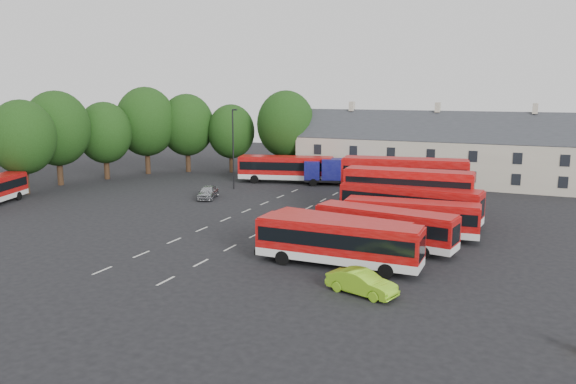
{
  "coord_description": "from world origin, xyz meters",
  "views": [
    {
      "loc": [
        25.22,
        -41.16,
        11.63
      ],
      "look_at": [
        4.47,
        5.93,
        2.2
      ],
      "focal_mm": 35.0,
      "sensor_mm": 36.0,
      "label": 1
    }
  ],
  "objects_px": {
    "bus_dd_south": "(408,192)",
    "box_truck": "(336,170)",
    "bus_row_a": "(338,240)",
    "lime_car": "(362,283)",
    "silver_car": "(208,192)",
    "lamppost": "(233,147)"
  },
  "relations": [
    {
      "from": "lime_car",
      "to": "bus_dd_south",
      "type": "bearing_deg",
      "value": 20.85
    },
    {
      "from": "lamppost",
      "to": "silver_car",
      "type": "bearing_deg",
      "value": -86.92
    },
    {
      "from": "lime_car",
      "to": "box_truck",
      "type": "bearing_deg",
      "value": 37.62
    },
    {
      "from": "bus_dd_south",
      "to": "silver_car",
      "type": "distance_m",
      "value": 21.98
    },
    {
      "from": "bus_row_a",
      "to": "lamppost",
      "type": "xyz_separation_m",
      "value": [
        -20.84,
        23.18,
        3.15
      ]
    },
    {
      "from": "bus_dd_south",
      "to": "box_truck",
      "type": "bearing_deg",
      "value": 125.49
    },
    {
      "from": "lamppost",
      "to": "box_truck",
      "type": "bearing_deg",
      "value": 36.28
    },
    {
      "from": "bus_dd_south",
      "to": "lamppost",
      "type": "relative_size",
      "value": 1.21
    },
    {
      "from": "bus_row_a",
      "to": "lime_car",
      "type": "relative_size",
      "value": 2.61
    },
    {
      "from": "bus_dd_south",
      "to": "box_truck",
      "type": "distance_m",
      "value": 19.52
    },
    {
      "from": "bus_row_a",
      "to": "bus_dd_south",
      "type": "xyz_separation_m",
      "value": [
        1.35,
        15.28,
        0.76
      ]
    },
    {
      "from": "silver_car",
      "to": "bus_dd_south",
      "type": "bearing_deg",
      "value": -22.13
    },
    {
      "from": "silver_car",
      "to": "box_truck",
      "type": "bearing_deg",
      "value": 36.52
    },
    {
      "from": "box_truck",
      "to": "lime_car",
      "type": "xyz_separation_m",
      "value": [
        13.58,
        -34.88,
        -1.13
      ]
    },
    {
      "from": "bus_dd_south",
      "to": "silver_car",
      "type": "bearing_deg",
      "value": 173.33
    },
    {
      "from": "bus_row_a",
      "to": "silver_car",
      "type": "distance_m",
      "value": 26.54
    },
    {
      "from": "silver_car",
      "to": "lime_car",
      "type": "relative_size",
      "value": 0.99
    },
    {
      "from": "box_truck",
      "to": "lamppost",
      "type": "relative_size",
      "value": 0.83
    },
    {
      "from": "silver_car",
      "to": "lamppost",
      "type": "distance_m",
      "value": 7.69
    },
    {
      "from": "bus_row_a",
      "to": "box_truck",
      "type": "height_order",
      "value": "box_truck"
    },
    {
      "from": "box_truck",
      "to": "silver_car",
      "type": "bearing_deg",
      "value": -144.16
    },
    {
      "from": "lamppost",
      "to": "lime_car",
      "type": "bearing_deg",
      "value": -49.15
    }
  ]
}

